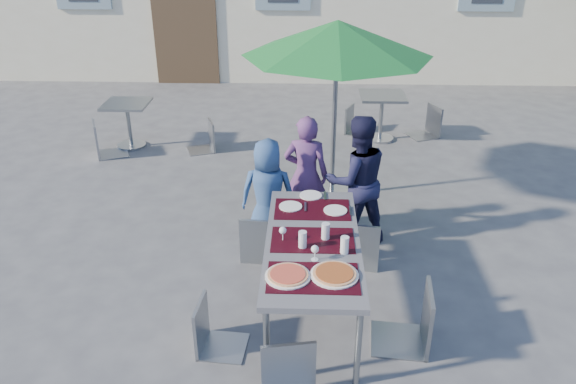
{
  "coord_description": "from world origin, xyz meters",
  "views": [
    {
      "loc": [
        0.5,
        -4.16,
        3.24
      ],
      "look_at": [
        0.33,
        0.82,
        0.76
      ],
      "focal_mm": 35.0,
      "sensor_mm": 36.0,
      "label": 1
    }
  ],
  "objects_px": {
    "chair_4": "(418,284)",
    "patio_umbrella": "(337,40)",
    "chair_1": "(307,211)",
    "bg_chair_l_0": "(100,119)",
    "pizza_near_right": "(334,274)",
    "bg_chair_r_1": "(431,103)",
    "cafe_table_0": "(128,118)",
    "bg_chair_l_1": "(355,104)",
    "child_0": "(268,194)",
    "chair_5": "(291,348)",
    "pizza_near_left": "(288,275)",
    "chair_2": "(360,215)",
    "cafe_table_1": "(382,109)",
    "chair_3": "(210,300)",
    "child_1": "(306,175)",
    "dining_table": "(313,246)",
    "bg_chair_r_0": "(204,119)",
    "child_2": "(357,180)",
    "chair_0": "(261,210)"
  },
  "relations": [
    {
      "from": "child_2",
      "to": "chair_5",
      "type": "distance_m",
      "value": 2.46
    },
    {
      "from": "cafe_table_0",
      "to": "bg_chair_l_0",
      "type": "relative_size",
      "value": 0.72
    },
    {
      "from": "chair_1",
      "to": "bg_chair_l_0",
      "type": "relative_size",
      "value": 0.99
    },
    {
      "from": "child_0",
      "to": "chair_1",
      "type": "xyz_separation_m",
      "value": [
        0.41,
        -0.3,
        -0.04
      ]
    },
    {
      "from": "chair_4",
      "to": "pizza_near_right",
      "type": "bearing_deg",
      "value": -169.37
    },
    {
      "from": "chair_5",
      "to": "chair_3",
      "type": "bearing_deg",
      "value": 138.22
    },
    {
      "from": "child_1",
      "to": "chair_0",
      "type": "bearing_deg",
      "value": 64.03
    },
    {
      "from": "cafe_table_1",
      "to": "bg_chair_r_1",
      "type": "height_order",
      "value": "bg_chair_r_1"
    },
    {
      "from": "dining_table",
      "to": "patio_umbrella",
      "type": "bearing_deg",
      "value": 83.5
    },
    {
      "from": "pizza_near_left",
      "to": "cafe_table_0",
      "type": "xyz_separation_m",
      "value": [
        -2.57,
        4.47,
        -0.31
      ]
    },
    {
      "from": "chair_1",
      "to": "chair_3",
      "type": "distance_m",
      "value": 1.57
    },
    {
      "from": "bg_chair_l_1",
      "to": "bg_chair_r_1",
      "type": "height_order",
      "value": "bg_chair_r_1"
    },
    {
      "from": "child_2",
      "to": "patio_umbrella",
      "type": "distance_m",
      "value": 1.64
    },
    {
      "from": "chair_5",
      "to": "chair_0",
      "type": "bearing_deg",
      "value": 100.26
    },
    {
      "from": "chair_4",
      "to": "chair_5",
      "type": "relative_size",
      "value": 1.11
    },
    {
      "from": "chair_1",
      "to": "bg_chair_r_0",
      "type": "height_order",
      "value": "chair_1"
    },
    {
      "from": "bg_chair_r_1",
      "to": "chair_0",
      "type": "bearing_deg",
      "value": -123.01
    },
    {
      "from": "chair_4",
      "to": "patio_umbrella",
      "type": "distance_m",
      "value": 3.1
    },
    {
      "from": "pizza_near_right",
      "to": "bg_chair_l_1",
      "type": "distance_m",
      "value": 5.21
    },
    {
      "from": "cafe_table_0",
      "to": "cafe_table_1",
      "type": "xyz_separation_m",
      "value": [
        3.87,
        0.43,
        0.04
      ]
    },
    {
      "from": "child_1",
      "to": "child_2",
      "type": "relative_size",
      "value": 0.95
    },
    {
      "from": "pizza_near_right",
      "to": "chair_3",
      "type": "height_order",
      "value": "chair_3"
    },
    {
      "from": "child_1",
      "to": "bg_chair_l_1",
      "type": "height_order",
      "value": "child_1"
    },
    {
      "from": "chair_3",
      "to": "bg_chair_r_1",
      "type": "height_order",
      "value": "bg_chair_r_1"
    },
    {
      "from": "cafe_table_0",
      "to": "bg_chair_l_1",
      "type": "xyz_separation_m",
      "value": [
        3.48,
        0.73,
        0.02
      ]
    },
    {
      "from": "child_0",
      "to": "bg_chair_r_1",
      "type": "relative_size",
      "value": 1.28
    },
    {
      "from": "chair_3",
      "to": "cafe_table_1",
      "type": "distance_m",
      "value": 5.21
    },
    {
      "from": "dining_table",
      "to": "child_0",
      "type": "relative_size",
      "value": 1.54
    },
    {
      "from": "chair_5",
      "to": "bg_chair_r_0",
      "type": "xyz_separation_m",
      "value": [
        -1.43,
        4.9,
        -0.04
      ]
    },
    {
      "from": "child_0",
      "to": "bg_chair_l_0",
      "type": "relative_size",
      "value": 1.23
    },
    {
      "from": "bg_chair_l_0",
      "to": "cafe_table_1",
      "type": "bearing_deg",
      "value": 10.66
    },
    {
      "from": "chair_4",
      "to": "bg_chair_r_1",
      "type": "bearing_deg",
      "value": 77.95
    },
    {
      "from": "child_0",
      "to": "chair_3",
      "type": "height_order",
      "value": "child_0"
    },
    {
      "from": "chair_1",
      "to": "chair_4",
      "type": "xyz_separation_m",
      "value": [
        0.89,
        -1.26,
        0.04
      ]
    },
    {
      "from": "child_0",
      "to": "cafe_table_0",
      "type": "relative_size",
      "value": 1.71
    },
    {
      "from": "bg_chair_l_1",
      "to": "chair_1",
      "type": "bearing_deg",
      "value": -101.45
    },
    {
      "from": "patio_umbrella",
      "to": "child_0",
      "type": "bearing_deg",
      "value": -121.74
    },
    {
      "from": "pizza_near_left",
      "to": "chair_5",
      "type": "height_order",
      "value": "chair_5"
    },
    {
      "from": "child_1",
      "to": "bg_chair_r_1",
      "type": "bearing_deg",
      "value": -112.9
    },
    {
      "from": "chair_2",
      "to": "chair_4",
      "type": "height_order",
      "value": "chair_4"
    },
    {
      "from": "chair_3",
      "to": "chair_4",
      "type": "relative_size",
      "value": 0.83
    },
    {
      "from": "chair_3",
      "to": "bg_chair_l_0",
      "type": "relative_size",
      "value": 0.87
    },
    {
      "from": "dining_table",
      "to": "bg_chair_r_1",
      "type": "distance_m",
      "value": 4.93
    },
    {
      "from": "dining_table",
      "to": "chair_2",
      "type": "xyz_separation_m",
      "value": [
        0.47,
        0.77,
        -0.12
      ]
    },
    {
      "from": "pizza_near_left",
      "to": "chair_2",
      "type": "relative_size",
      "value": 0.36
    },
    {
      "from": "chair_1",
      "to": "chair_4",
      "type": "distance_m",
      "value": 1.54
    },
    {
      "from": "chair_5",
      "to": "bg_chair_l_0",
      "type": "distance_m",
      "value": 5.48
    },
    {
      "from": "pizza_near_right",
      "to": "pizza_near_left",
      "type": "bearing_deg",
      "value": -175.45
    },
    {
      "from": "chair_4",
      "to": "cafe_table_1",
      "type": "height_order",
      "value": "chair_4"
    },
    {
      "from": "pizza_near_right",
      "to": "bg_chair_r_1",
      "type": "distance_m",
      "value": 5.36
    }
  ]
}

